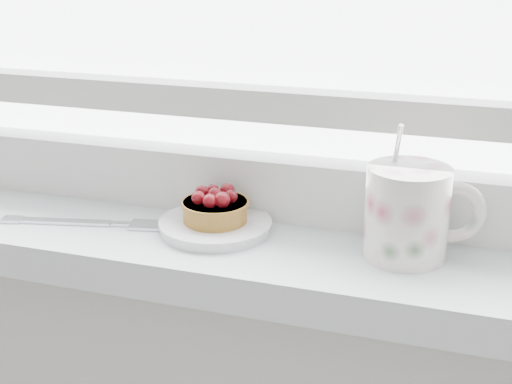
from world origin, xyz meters
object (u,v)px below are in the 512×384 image
at_px(floral_mug, 410,211).
at_px(saucer, 216,226).
at_px(fork, 95,223).
at_px(raspberry_tart, 215,207).

bearing_deg(floral_mug, saucer, 179.98).
bearing_deg(fork, saucer, 10.52).
bearing_deg(floral_mug, raspberry_tart, 179.99).
bearing_deg(raspberry_tart, floral_mug, -0.01).
distance_m(saucer, floral_mug, 0.21).
bearing_deg(floral_mug, fork, -175.82).
height_order(saucer, floral_mug, floral_mug).
height_order(saucer, raspberry_tart, raspberry_tart).
distance_m(floral_mug, fork, 0.35).
bearing_deg(fork, floral_mug, 4.18).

